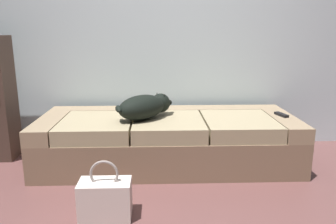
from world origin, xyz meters
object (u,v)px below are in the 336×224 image
Objects in this scene: couch at (168,140)px; handbag at (105,199)px; dog_dark at (145,106)px; tv_remote at (281,115)px.

couch is 5.77× the size of handbag.
couch is 0.37m from dog_dark.
handbag is (-0.42, -0.88, -0.08)m from couch.
tv_remote is 0.40× the size of handbag.
dog_dark reaches higher than tv_remote.
handbag is (-0.23, -0.82, -0.40)m from dog_dark.
dog_dark is 1.18m from tv_remote.
couch is 4.22× the size of dog_dark.
dog_dark is (-0.19, -0.07, 0.32)m from couch.
couch reaches higher than handbag.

